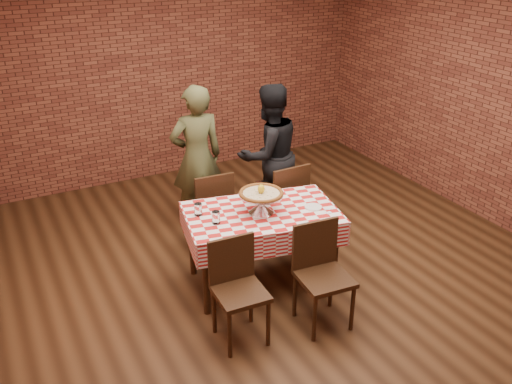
% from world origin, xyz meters
% --- Properties ---
extents(ground, '(6.00, 6.00, 0.00)m').
position_xyz_m(ground, '(0.00, 0.00, 0.00)').
color(ground, black).
rests_on(ground, ground).
extents(back_wall, '(5.50, 0.00, 5.50)m').
position_xyz_m(back_wall, '(0.00, 3.00, 1.45)').
color(back_wall, brown).
rests_on(back_wall, ground).
extents(table, '(1.49, 1.06, 0.75)m').
position_xyz_m(table, '(-0.18, 0.05, 0.38)').
color(table, '#352110').
rests_on(table, ground).
extents(tablecloth, '(1.53, 1.11, 0.23)m').
position_xyz_m(tablecloth, '(-0.18, 0.05, 0.64)').
color(tablecloth, red).
rests_on(tablecloth, table).
extents(pizza_stand, '(0.57, 0.57, 0.18)m').
position_xyz_m(pizza_stand, '(-0.19, 0.04, 0.85)').
color(pizza_stand, silver).
rests_on(pizza_stand, tablecloth).
extents(pizza, '(0.56, 0.56, 0.03)m').
position_xyz_m(pizza, '(-0.19, 0.04, 0.94)').
color(pizza, beige).
rests_on(pizza, pizza_stand).
extents(lemon, '(0.09, 0.09, 0.08)m').
position_xyz_m(lemon, '(-0.19, 0.04, 0.99)').
color(lemon, yellow).
rests_on(lemon, pizza).
extents(water_glass_left, '(0.08, 0.08, 0.11)m').
position_xyz_m(water_glass_left, '(-0.63, 0.04, 0.81)').
color(water_glass_left, white).
rests_on(water_glass_left, tablecloth).
extents(water_glass_right, '(0.08, 0.08, 0.11)m').
position_xyz_m(water_glass_right, '(-0.71, 0.25, 0.81)').
color(water_glass_right, white).
rests_on(water_glass_right, tablecloth).
extents(side_plate, '(0.19, 0.19, 0.01)m').
position_xyz_m(side_plate, '(0.28, -0.10, 0.76)').
color(side_plate, white).
rests_on(side_plate, tablecloth).
extents(sweetener_packet_a, '(0.05, 0.04, 0.00)m').
position_xyz_m(sweetener_packet_a, '(0.34, -0.26, 0.76)').
color(sweetener_packet_a, white).
rests_on(sweetener_packet_a, tablecloth).
extents(sweetener_packet_b, '(0.06, 0.06, 0.00)m').
position_xyz_m(sweetener_packet_b, '(0.37, -0.18, 0.76)').
color(sweetener_packet_b, white).
rests_on(sweetener_packet_b, tablecloth).
extents(condiment_caddy, '(0.12, 0.11, 0.15)m').
position_xyz_m(condiment_caddy, '(-0.03, 0.33, 0.83)').
color(condiment_caddy, silver).
rests_on(condiment_caddy, tablecloth).
extents(chair_near_left, '(0.41, 0.41, 0.87)m').
position_xyz_m(chair_near_left, '(-0.72, -0.60, 0.44)').
color(chair_near_left, '#352110').
rests_on(chair_near_left, ground).
extents(chair_near_right, '(0.45, 0.45, 0.90)m').
position_xyz_m(chair_near_right, '(-0.01, -0.74, 0.45)').
color(chair_near_right, '#352110').
rests_on(chair_near_right, ground).
extents(chair_far_left, '(0.43, 0.43, 0.89)m').
position_xyz_m(chair_far_left, '(-0.34, 0.90, 0.44)').
color(chair_far_left, '#352110').
rests_on(chair_far_left, ground).
extents(chair_far_right, '(0.44, 0.44, 0.91)m').
position_xyz_m(chair_far_right, '(0.40, 0.68, 0.46)').
color(chair_far_right, '#352110').
rests_on(chair_far_right, ground).
extents(diner_olive, '(0.62, 0.43, 1.62)m').
position_xyz_m(diner_olive, '(-0.25, 1.43, 0.81)').
color(diner_olive, '#484A29').
rests_on(diner_olive, ground).
extents(diner_black, '(0.83, 0.68, 1.60)m').
position_xyz_m(diner_black, '(0.51, 1.16, 0.80)').
color(diner_black, black).
rests_on(diner_black, ground).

